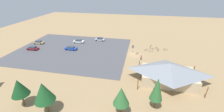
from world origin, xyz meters
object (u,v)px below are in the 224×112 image
Objects in this scene: bike_pavilion at (169,72)px; pine_west at (19,88)px; car_white_aisle_side at (79,41)px; bicycle_white_front_row at (151,51)px; bicycle_purple_back_row at (137,53)px; bicycle_yellow_edge_south at (151,46)px; bicycle_blue_near_porch at (158,50)px; pine_midwest at (43,92)px; pine_far_west at (121,96)px; bicycle_red_yard_left at (157,48)px; visitor_by_pavilion at (141,57)px; car_silver_far_end at (100,39)px; bicycle_orange_near_sign at (146,50)px; lot_sign at (132,49)px; car_maroon_end_stall at (33,48)px; pine_mideast at (157,89)px; bicycle_teal_by_bin at (152,49)px; trash_bin at (133,46)px; car_tan_back_corner at (39,42)px; bicycle_black_yard_center at (165,50)px; car_blue_inner_stall at (71,48)px.

pine_west is at bearing 25.75° from bike_pavilion.
bicycle_white_front_row is at bearing 172.75° from car_white_aisle_side.
bicycle_yellow_edge_south reaches higher than bicycle_purple_back_row.
car_white_aisle_side is (33.43, -2.67, 0.32)m from bicycle_blue_near_porch.
pine_midwest is 14.44m from pine_far_west.
bicycle_blue_near_porch reaches higher than bicycle_white_front_row.
visitor_by_pavilion reaches higher than bicycle_red_yard_left.
bicycle_red_yard_left is 9.70m from bicycle_purple_back_row.
pine_west is 41.99m from car_silver_far_end.
bicycle_blue_near_porch is (-4.55, -0.34, 0.04)m from bicycle_orange_near_sign.
lot_sign is 38.61m from car_maroon_end_stall.
bicycle_white_front_row is (-21.08, -33.87, -4.59)m from pine_midwest.
bicycle_orange_near_sign is at bearing -74.63° from bike_pavilion.
pine_mideast reaches higher than car_maroon_end_stall.
bicycle_teal_by_bin is 0.38× the size of car_silver_far_end.
bicycle_purple_back_row is 0.83× the size of bicycle_blue_near_porch.
car_maroon_end_stall is (47.81, 8.29, 0.33)m from bicycle_blue_near_porch.
trash_bin is 40.29m from car_tan_back_corner.
lot_sign is 0.32× the size of pine_midwest.
pine_far_west is 36.42m from bicycle_black_yard_center.
car_maroon_end_stall reaches higher than bicycle_blue_near_porch.
bike_pavilion is at bearing 92.28° from bicycle_blue_near_porch.
lot_sign reaches higher than bicycle_yellow_edge_south.
bicycle_blue_near_porch is 0.99× the size of bicycle_teal_by_bin.
bicycle_yellow_edge_south is at bearing -115.30° from bicycle_orange_near_sign.
bicycle_black_yard_center is 51.56m from car_maroon_end_stall.
lot_sign is at bearing -58.30° from bike_pavilion.
pine_far_west is 1.43× the size of car_tan_back_corner.
car_maroon_end_stall is at bearing 11.41° from car_blue_inner_stall.
bike_pavilion is 37.25m from car_silver_far_end.
car_silver_far_end is at bearing -123.54° from car_blue_inner_stall.
car_tan_back_corner is 26.41m from car_silver_far_end.
visitor_by_pavilion reaches higher than bicycle_purple_back_row.
lot_sign is 0.47× the size of car_white_aisle_side.
bicycle_orange_near_sign is 8.26m from visitor_by_pavilion.
bicycle_black_yard_center is 1.07× the size of bicycle_teal_by_bin.
bicycle_yellow_edge_south is 30.79m from car_white_aisle_side.
car_tan_back_corner is 0.93× the size of car_white_aisle_side.
bicycle_red_yard_left is at bearing 179.98° from trash_bin.
bicycle_white_front_row is at bearing 155.21° from trash_bin.
bike_pavilion is 3.31× the size of car_blue_inner_stall.
car_white_aisle_side is at bearing -2.76° from bicycle_teal_by_bin.
pine_west is 0.88× the size of pine_mideast.
bicycle_white_front_row is 23.76m from car_silver_far_end.
car_tan_back_corner is 16.89m from car_blue_inner_stall.
pine_far_west reaches higher than car_tan_back_corner.
bicycle_teal_by_bin is at bearing -81.41° from bike_pavilion.
bicycle_red_yard_left is at bearing -128.88° from pine_west.
bicycle_purple_back_row is 42.10m from car_tan_back_corner.
bike_pavilion is at bearing 93.03° from bicycle_red_yard_left.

